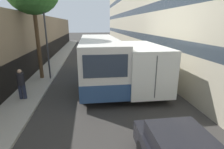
{
  "coord_description": "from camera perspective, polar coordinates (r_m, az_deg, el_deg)",
  "views": [
    {
      "loc": [
        -1.0,
        0.51,
        4.18
      ],
      "look_at": [
        0.16,
        9.29,
        1.6
      ],
      "focal_mm": 28.0,
      "sensor_mm": 36.0,
      "label": 1
    }
  ],
  "objects": [
    {
      "name": "ground_plane",
      "position": [
        15.12,
        -3.47,
        0.15
      ],
      "size": [
        150.0,
        150.0,
        0.0
      ],
      "primitive_type": "plane",
      "color": "#33302D"
    },
    {
      "name": "sidewalk_left",
      "position": [
        15.52,
        -21.11,
        -0.27
      ],
      "size": [
        1.88,
        60.0,
        0.13
      ],
      "color": "#9E998E",
      "rests_on": "ground_plane"
    },
    {
      "name": "building_left_shopfront",
      "position": [
        15.71,
        -29.24,
        7.3
      ],
      "size": [
        2.4,
        60.0,
        5.06
      ],
      "color": "#847056",
      "rests_on": "ground_plane"
    },
    {
      "name": "building_right_apartment",
      "position": [
        15.98,
        17.87,
        21.4
      ],
      "size": [
        2.4,
        60.0,
        11.69
      ],
      "color": "#B7AD93",
      "rests_on": "ground_plane"
    },
    {
      "name": "bus",
      "position": [
        13.03,
        -4.15,
        5.1
      ],
      "size": [
        2.61,
        9.79,
        3.17
      ],
      "color": "silver",
      "rests_on": "ground_plane"
    },
    {
      "name": "box_truck",
      "position": [
        12.08,
        7.95,
        3.63
      ],
      "size": [
        2.38,
        7.61,
        2.92
      ],
      "color": "silver",
      "rests_on": "ground_plane"
    },
    {
      "name": "panel_van",
      "position": [
        26.05,
        -8.17,
        9.11
      ],
      "size": [
        1.85,
        4.46,
        1.82
      ],
      "color": "silver",
      "rests_on": "ground_plane"
    },
    {
      "name": "pedestrian",
      "position": [
        10.83,
        -27.54,
        -2.52
      ],
      "size": [
        0.4,
        0.38,
        1.7
      ],
      "color": "#23283D",
      "rests_on": "sidewalk_left"
    },
    {
      "name": "street_lamp",
      "position": [
        13.79,
        -21.65,
        20.61
      ],
      "size": [
        0.36,
        0.8,
        7.91
      ],
      "color": "#38383D",
      "rests_on": "sidewalk_left"
    }
  ]
}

